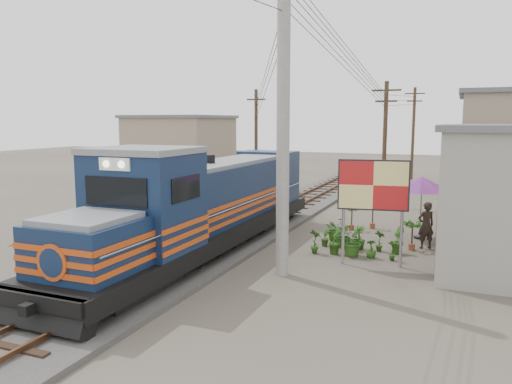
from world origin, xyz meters
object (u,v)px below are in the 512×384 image
at_px(billboard, 373,188).
at_px(locomotive, 203,207).
at_px(market_umbrella, 422,184).
at_px(vendor, 426,225).

bearing_deg(billboard, locomotive, 178.28).
bearing_deg(billboard, market_umbrella, 66.88).
bearing_deg(market_umbrella, billboard, -104.24).
height_order(billboard, market_umbrella, billboard).
bearing_deg(market_umbrella, vendor, -78.83).
height_order(locomotive, market_umbrella, locomotive).
distance_m(billboard, vendor, 3.86).
relative_size(locomotive, billboard, 4.43).
relative_size(locomotive, vendor, 8.77).
bearing_deg(locomotive, vendor, 27.24).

